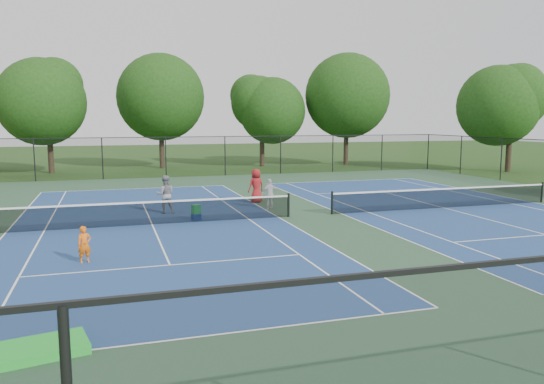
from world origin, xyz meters
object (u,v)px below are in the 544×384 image
object	(u,v)px
ball_hopper	(196,209)
tree_back_b	(160,93)
tree_back_d	(347,92)
tree_side_e	(512,101)
bystander_a	(270,194)
tree_back_a	(47,97)
tree_back_c	(262,106)
bystander_c	(256,186)
instructor	(165,194)
ball_crate	(196,217)
child_player	(84,245)

from	to	relation	value
ball_hopper	tree_back_b	bearing A→B (deg)	87.53
tree_back_b	tree_back_d	bearing A→B (deg)	-6.71
tree_side_e	bystander_a	bearing A→B (deg)	-154.22
tree_back_d	ball_hopper	size ratio (longest dim) A/B	26.54
tree_back_a	tree_back_c	bearing A→B (deg)	3.18
bystander_a	bystander_c	distance (m)	2.07
instructor	bystander_a	bearing A→B (deg)	-176.73
tree_side_e	ball_crate	world-z (taller)	tree_side_e
bystander_a	tree_back_b	bearing A→B (deg)	-91.08
tree_back_b	bystander_c	xyz separation A→B (m)	(2.68, -21.63, -5.71)
tree_back_d	bystander_a	distance (m)	26.64
tree_back_c	child_player	bearing A→B (deg)	-115.43
tree_back_c	tree_back_d	size ratio (longest dim) A/B	0.81
tree_back_b	bystander_a	size ratio (longest dim) A/B	6.80
tree_back_a	bystander_c	size ratio (longest dim) A/B	5.17
tree_back_c	child_player	size ratio (longest dim) A/B	7.45
child_player	ball_crate	world-z (taller)	child_player
tree_back_c	ball_crate	size ratio (longest dim) A/B	22.70
child_player	ball_crate	size ratio (longest dim) A/B	3.05
tree_back_d	bystander_c	xyz separation A→B (m)	(-14.32, -19.63, -5.94)
tree_back_c	instructor	size ratio (longest dim) A/B	4.77
tree_back_b	tree_back_c	distance (m)	9.12
instructor	bystander_a	xyz separation A→B (m)	(4.95, -0.29, -0.14)
ball_hopper	bystander_a	bearing A→B (deg)	25.57
tree_back_b	ball_crate	bearing A→B (deg)	-92.47
tree_back_c	tree_side_e	size ratio (longest dim) A/B	0.95
child_player	ball_hopper	size ratio (longest dim) A/B	2.89
bystander_c	ball_crate	bearing A→B (deg)	30.40
tree_back_a	ball_hopper	size ratio (longest dim) A/B	23.44
tree_back_d	bystander_c	distance (m)	25.01
bystander_a	ball_crate	distance (m)	4.35
instructor	ball_crate	xyz separation A→B (m)	(1.06, -2.15, -0.74)
tree_back_a	tree_back_b	distance (m)	9.24
tree_back_a	tree_side_e	bearing A→B (deg)	-15.52
tree_back_a	tree_back_c	xyz separation A→B (m)	(18.00, 1.00, -0.56)
ball_crate	tree_back_a	bearing A→B (deg)	108.54
tree_back_a	bystander_c	world-z (taller)	tree_back_a
instructor	bystander_c	size ratio (longest dim) A/B	0.99
tree_back_c	ball_hopper	world-z (taller)	tree_back_c
tree_back_a	ball_hopper	world-z (taller)	tree_back_a
child_player	bystander_a	world-z (taller)	bystander_a
tree_side_e	ball_crate	size ratio (longest dim) A/B	23.99
tree_back_b	child_player	size ratio (longest dim) A/B	8.90
tree_back_c	child_player	world-z (taller)	tree_back_c
child_player	ball_hopper	distance (m)	7.21
bystander_c	ball_hopper	size ratio (longest dim) A/B	4.53
bystander_a	ball_crate	bearing A→B (deg)	17.79
instructor	tree_side_e	bearing A→B (deg)	-152.04
tree_back_a	ball_hopper	bearing A→B (deg)	-71.46
child_player	ball_hopper	bearing A→B (deg)	37.39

